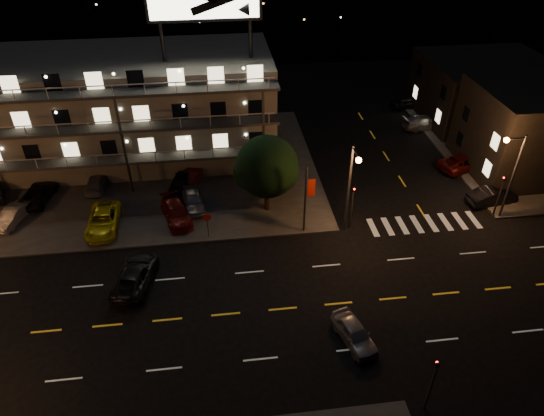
{
  "coord_description": "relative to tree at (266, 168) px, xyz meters",
  "views": [
    {
      "loc": [
        -1.67,
        -23.18,
        25.6
      ],
      "look_at": [
        2.24,
        8.0,
        3.0
      ],
      "focal_mm": 32.0,
      "sensor_mm": 36.0,
      "label": 1
    }
  ],
  "objects": [
    {
      "name": "lot_car_7",
      "position": [
        -15.62,
        5.39,
        -3.57
      ],
      "size": [
        1.91,
        4.39,
        1.26
      ],
      "primitive_type": "imported",
      "rotation": [
        0.0,
        0.0,
        3.11
      ],
      "color": "gray",
      "rests_on": "curb_nw"
    },
    {
      "name": "tree",
      "position": [
        0.0,
        0.0,
        0.0
      ],
      "size": [
        5.61,
        5.4,
        7.06
      ],
      "color": "black",
      "rests_on": "curb_nw"
    },
    {
      "name": "road_car_east",
      "position": [
        3.95,
        -15.19,
        -3.65
      ],
      "size": [
        2.65,
        4.36,
        1.39
      ],
      "primitive_type": "imported",
      "rotation": [
        0.0,
        0.0,
        0.26
      ],
      "color": "gray",
      "rests_on": "ground"
    },
    {
      "name": "ground",
      "position": [
        -2.26,
        -11.92,
        -4.35
      ],
      "size": [
        140.0,
        140.0,
        0.0
      ],
      "primitive_type": "plane",
      "color": "black",
      "rests_on": "ground"
    },
    {
      "name": "curb_nw",
      "position": [
        -16.26,
        8.08,
        -4.27
      ],
      "size": [
        44.0,
        24.0,
        0.15
      ],
      "primitive_type": "cube",
      "color": "#333230",
      "rests_on": "ground"
    },
    {
      "name": "lot_car_3",
      "position": [
        -7.96,
        -0.59,
        -3.48
      ],
      "size": [
        3.28,
        5.31,
        1.44
      ],
      "primitive_type": "imported",
      "rotation": [
        0.0,
        0.0,
        0.28
      ],
      "color": "#58100C",
      "rests_on": "curb_nw"
    },
    {
      "name": "stop_sign",
      "position": [
        -5.26,
        -3.35,
        -2.64
      ],
      "size": [
        0.91,
        0.11,
        2.61
      ],
      "color": "#2D2D30",
      "rests_on": "ground"
    },
    {
      "name": "signal_ne",
      "position": [
        19.74,
        -3.42,
        -1.78
      ],
      "size": [
        0.27,
        0.2,
        4.6
      ],
      "color": "#2D2D30",
      "rests_on": "ground"
    },
    {
      "name": "signal_nw",
      "position": [
        6.74,
        -3.43,
        -1.78
      ],
      "size": [
        0.2,
        0.27,
        4.6
      ],
      "color": "#2D2D30",
      "rests_on": "ground"
    },
    {
      "name": "banner_north",
      "position": [
        2.83,
        -3.52,
        -0.92
      ],
      "size": [
        0.83,
        0.16,
        6.4
      ],
      "color": "#2D2D30",
      "rests_on": "ground"
    },
    {
      "name": "lot_car_2",
      "position": [
        -14.04,
        -1.04,
        -3.45
      ],
      "size": [
        2.51,
        5.38,
        1.49
      ],
      "primitive_type": "imported",
      "rotation": [
        0.0,
        0.0,
        0.01
      ],
      "color": "gold",
      "rests_on": "curb_nw"
    },
    {
      "name": "lot_car_9",
      "position": [
        -6.52,
        5.58,
        -3.55
      ],
      "size": [
        2.63,
        4.19,
        1.3
      ],
      "primitive_type": "imported",
      "rotation": [
        0.0,
        0.0,
        2.8
      ],
      "color": "#58100C",
      "rests_on": "curb_nw"
    },
    {
      "name": "side_car_3",
      "position": [
        20.15,
        19.7,
        -3.64
      ],
      "size": [
        4.31,
        2.14,
        1.41
      ],
      "primitive_type": "imported",
      "rotation": [
        0.0,
        0.0,
        1.69
      ],
      "color": "black",
      "rests_on": "ground"
    },
    {
      "name": "road_car_west",
      "position": [
        -10.71,
        -7.94,
        -3.6
      ],
      "size": [
        3.5,
        5.79,
        1.5
      ],
      "primitive_type": "imported",
      "rotation": [
        0.0,
        0.0,
        2.94
      ],
      "color": "black",
      "rests_on": "ground"
    },
    {
      "name": "side_bldg_front",
      "position": [
        27.73,
        4.08,
        -0.1
      ],
      "size": [
        14.06,
        10.0,
        8.5
      ],
      "color": "black",
      "rests_on": "ground"
    },
    {
      "name": "side_bldg_back",
      "position": [
        27.73,
        16.08,
        -0.85
      ],
      "size": [
        14.06,
        12.0,
        7.0
      ],
      "color": "black",
      "rests_on": "ground"
    },
    {
      "name": "lot_car_6",
      "position": [
        -20.64,
        3.86,
        -3.52
      ],
      "size": [
        2.96,
        5.13,
        1.35
      ],
      "primitive_type": "imported",
      "rotation": [
        0.0,
        0.0,
        2.99
      ],
      "color": "black",
      "rests_on": "curb_nw"
    },
    {
      "name": "side_car_1",
      "position": [
        20.61,
        4.7,
        -3.59
      ],
      "size": [
        5.97,
        4.26,
        1.51
      ],
      "primitive_type": "imported",
      "rotation": [
        0.0,
        0.0,
        1.93
      ],
      "color": "#58100C",
      "rests_on": "ground"
    },
    {
      "name": "side_car_0",
      "position": [
        20.5,
        -1.51,
        -3.59
      ],
      "size": [
        4.79,
        2.23,
        1.52
      ],
      "primitive_type": "imported",
      "rotation": [
        0.0,
        0.0,
        1.71
      ],
      "color": "black",
      "rests_on": "ground"
    },
    {
      "name": "motel",
      "position": [
        -12.2,
        11.96,
        1.0
      ],
      "size": [
        28.0,
        13.8,
        18.1
      ],
      "color": "gray",
      "rests_on": "ground"
    },
    {
      "name": "lot_car_4",
      "position": [
        -6.49,
        1.05,
        -3.45
      ],
      "size": [
        2.36,
        4.59,
        1.5
      ],
      "primitive_type": "imported",
      "rotation": [
        0.0,
        0.0,
        0.14
      ],
      "color": "gray",
      "rests_on": "curb_nw"
    },
    {
      "name": "side_car_2",
      "position": [
        20.21,
        13.97,
        -3.59
      ],
      "size": [
        5.38,
        2.56,
        1.51
      ],
      "primitive_type": "imported",
      "rotation": [
        0.0,
        0.0,
        1.66
      ],
      "color": "gray",
      "rests_on": "ground"
    },
    {
      "name": "streetlight_ne",
      "position": [
        19.88,
        -3.62,
        0.61
      ],
      "size": [
        1.92,
        0.44,
        8.0
      ],
      "color": "#2D2D30",
      "rests_on": "ground"
    },
    {
      "name": "curb_ne",
      "position": [
        27.74,
        8.08,
        -4.27
      ],
      "size": [
        16.0,
        24.0,
        0.15
      ],
      "primitive_type": "cube",
      "color": "#333230",
      "rests_on": "ground"
    },
    {
      "name": "lot_car_8",
      "position": [
        -7.53,
        4.74,
        -3.45
      ],
      "size": [
        2.76,
        4.7,
        1.5
      ],
      "primitive_type": "imported",
      "rotation": [
        0.0,
        0.0,
        2.9
      ],
      "color": "black",
      "rests_on": "curb_nw"
    },
    {
      "name": "signal_sw",
      "position": [
        6.74,
        -20.42,
        -1.78
      ],
      "size": [
        0.2,
        0.27,
        4.6
      ],
      "color": "#2D2D30",
      "rests_on": "ground"
    },
    {
      "name": "lot_car_1",
      "position": [
        -21.91,
        0.73,
        -3.54
      ],
      "size": [
        2.44,
        4.21,
        1.31
      ],
      "primitive_type": "imported",
      "rotation": [
        0.0,
        0.0,
        -0.28
      ],
      "color": "gray",
      "rests_on": "curb_nw"
    },
    {
      "name": "streetlight_nc",
      "position": [
        6.24,
        -3.99,
        0.61
      ],
      "size": [
        0.44,
        1.92,
        8.0
      ],
      "color": "#2D2D30",
      "rests_on": "ground"
    }
  ]
}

